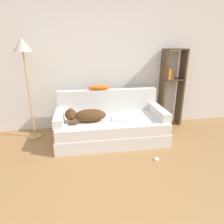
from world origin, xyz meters
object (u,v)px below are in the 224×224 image
(laptop, at_px, (120,118))
(throw_pillow, at_px, (99,87))
(power_adapter, at_px, (157,159))
(dog, at_px, (86,115))
(bookshelf, at_px, (172,83))
(floor_lamp, at_px, (23,54))
(couch, at_px, (111,129))

(laptop, height_order, throw_pillow, throw_pillow)
(power_adapter, bearing_deg, dog, 145.34)
(laptop, height_order, bookshelf, bookshelf)
(floor_lamp, bearing_deg, laptop, -13.77)
(laptop, xyz_separation_m, power_adapter, (0.42, -0.72, -0.40))
(bookshelf, relative_size, power_adapter, 26.54)
(bookshelf, bearing_deg, couch, -157.95)
(couch, xyz_separation_m, throw_pillow, (-0.16, 0.39, 0.68))
(throw_pillow, height_order, bookshelf, bookshelf)
(throw_pillow, xyz_separation_m, power_adapter, (0.72, -1.17, -0.87))
(laptop, relative_size, throw_pillow, 0.80)
(power_adapter, bearing_deg, throw_pillow, 121.60)
(laptop, relative_size, power_adapter, 5.52)
(throw_pillow, xyz_separation_m, bookshelf, (1.48, 0.14, 0.00))
(floor_lamp, bearing_deg, bookshelf, 4.59)
(couch, relative_size, power_adapter, 32.44)
(couch, xyz_separation_m, dog, (-0.44, -0.08, 0.32))
(laptop, bearing_deg, bookshelf, 36.54)
(laptop, bearing_deg, power_adapter, -49.74)
(dog, height_order, bookshelf, bookshelf)
(couch, relative_size, dog, 2.80)
(dog, relative_size, power_adapter, 11.59)
(power_adapter, bearing_deg, laptop, 120.34)
(throw_pillow, bearing_deg, dog, -120.64)
(throw_pillow, relative_size, power_adapter, 6.88)
(dog, height_order, power_adapter, dog)
(throw_pillow, bearing_deg, laptop, -56.43)
(laptop, bearing_deg, floor_lamp, 176.16)
(laptop, relative_size, floor_lamp, 0.19)
(couch, bearing_deg, dog, -169.24)
(power_adapter, bearing_deg, bookshelf, 60.02)
(bookshelf, bearing_deg, floor_lamp, -175.41)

